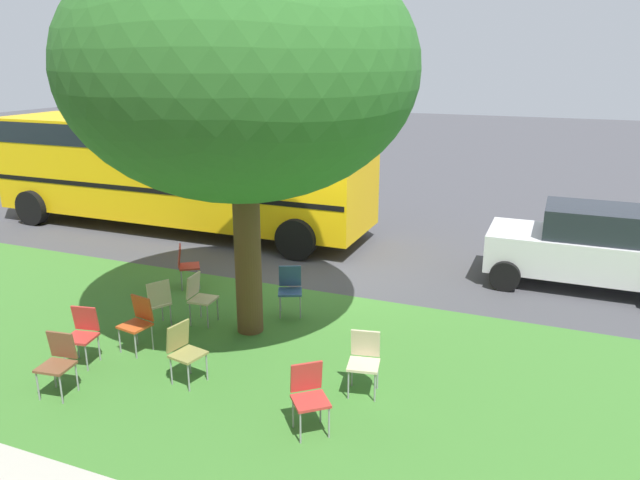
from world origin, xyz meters
name	(u,v)px	position (x,y,z in m)	size (l,w,h in m)	color
ground	(303,285)	(0.00, 0.00, 0.00)	(80.00, 80.00, 0.00)	#424247
grass_verge	(221,353)	(0.00, 3.20, 0.00)	(48.00, 6.00, 0.01)	#3D752D
street_tree	(241,70)	(-0.03, 2.28, 4.27)	(5.36, 5.36, 6.27)	brown
chair_0	(138,320)	(1.25, 3.57, 0.52)	(0.48, 0.49, 0.88)	#C64C1E
chair_1	(58,359)	(1.42, 5.03, 0.52)	(0.47, 0.48, 0.88)	brown
chair_2	(82,331)	(1.75, 4.22, 0.52)	(0.49, 0.49, 0.88)	#B7332D
chair_3	(199,295)	(0.93, 2.33, 0.52)	(0.45, 0.44, 0.88)	beige
chair_4	(185,263)	(2.12, 0.99, 0.52)	(0.58, 0.58, 0.88)	#B7332D
chair_5	(290,286)	(-0.36, 1.37, 0.52)	(0.55, 0.55, 0.88)	#335184
chair_6	(364,357)	(-2.43, 3.41, 0.52)	(0.49, 0.49, 0.88)	beige
chair_7	(184,348)	(0.02, 4.12, 0.52)	(0.49, 0.49, 0.88)	olive
chair_8	(157,300)	(1.45, 2.81, 0.52)	(0.57, 0.56, 0.88)	beige
chair_9	(309,393)	(-2.08, 4.53, 0.52)	(0.59, 0.59, 0.88)	#B7332D
parked_car	(586,246)	(-5.28, -2.11, 0.84)	(3.70, 1.92, 1.65)	silver
school_bus	(177,164)	(4.79, -2.70, 1.76)	(10.40, 2.80, 2.88)	yellow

